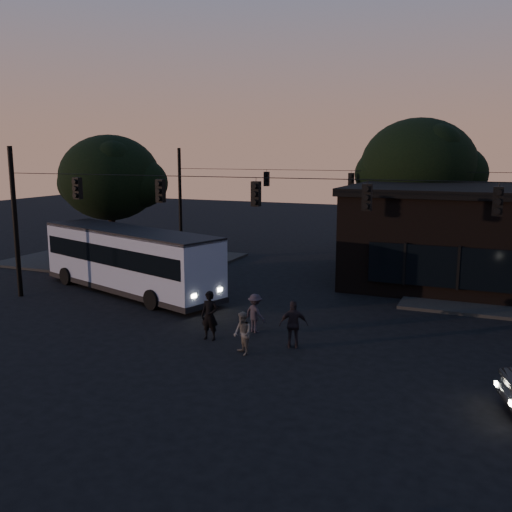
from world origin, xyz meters
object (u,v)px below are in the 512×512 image
at_px(building, 495,236).
at_px(pedestrian_c, 294,324).
at_px(bus, 129,257).
at_px(pedestrian_a, 210,316).
at_px(pedestrian_b, 243,333).
at_px(pedestrian_d, 255,313).

height_order(building, pedestrian_c, building).
relative_size(bus, pedestrian_a, 6.23).
xyz_separation_m(building, pedestrian_b, (-8.13, -15.26, -1.93)).
xyz_separation_m(bus, pedestrian_c, (10.66, -4.76, -0.95)).
bearing_deg(pedestrian_b, pedestrian_d, 145.65).
xyz_separation_m(bus, pedestrian_b, (9.20, -6.13, -1.08)).
xyz_separation_m(pedestrian_a, pedestrian_b, (1.85, -1.00, -0.18)).
xyz_separation_m(pedestrian_b, pedestrian_d, (-0.59, 2.54, 0.01)).
bearing_deg(bus, pedestrian_c, -5.14).
xyz_separation_m(building, pedestrian_a, (-9.97, -14.27, -1.74)).
bearing_deg(pedestrian_c, pedestrian_a, -15.51).
height_order(building, pedestrian_a, building).
distance_m(bus, pedestrian_b, 11.10).
xyz_separation_m(building, pedestrian_d, (-8.72, -12.72, -1.91)).
xyz_separation_m(pedestrian_a, pedestrian_d, (1.26, 1.55, -0.17)).
height_order(building, pedestrian_d, building).
relative_size(pedestrian_a, pedestrian_b, 1.23).
height_order(pedestrian_a, pedestrian_d, pedestrian_a).
relative_size(bus, pedestrian_b, 7.69).
bearing_deg(pedestrian_d, pedestrian_b, 128.15).
bearing_deg(pedestrian_c, pedestrian_b, 21.17).
bearing_deg(building, pedestrian_d, -124.42).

